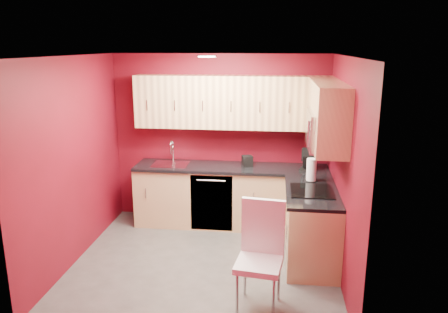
% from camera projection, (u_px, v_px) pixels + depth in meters
% --- Properties ---
extents(floor, '(3.20, 3.20, 0.00)m').
position_uv_depth(floor, '(205.00, 262.00, 5.43)').
color(floor, '#524F4C').
rests_on(floor, ground).
extents(ceiling, '(3.20, 3.20, 0.00)m').
position_uv_depth(ceiling, '(202.00, 56.00, 4.81)').
color(ceiling, white).
rests_on(ceiling, wall_back).
extents(wall_back, '(3.20, 0.00, 3.20)m').
position_uv_depth(wall_back, '(220.00, 139.00, 6.56)').
color(wall_back, maroon).
rests_on(wall_back, floor).
extents(wall_front, '(3.20, 0.00, 3.20)m').
position_uv_depth(wall_front, '(175.00, 213.00, 3.68)').
color(wall_front, maroon).
rests_on(wall_front, floor).
extents(wall_left, '(0.00, 3.00, 3.00)m').
position_uv_depth(wall_left, '(74.00, 161.00, 5.30)').
color(wall_left, maroon).
rests_on(wall_left, floor).
extents(wall_right, '(0.00, 3.00, 3.00)m').
position_uv_depth(wall_right, '(343.00, 170.00, 4.94)').
color(wall_right, maroon).
rests_on(wall_right, floor).
extents(base_cabinets_back, '(2.80, 0.60, 0.87)m').
position_uv_depth(base_cabinets_back, '(231.00, 197.00, 6.45)').
color(base_cabinets_back, tan).
rests_on(base_cabinets_back, floor).
extents(base_cabinets_right, '(0.60, 1.30, 0.87)m').
position_uv_depth(base_cabinets_right, '(311.00, 226.00, 5.41)').
color(base_cabinets_right, tan).
rests_on(base_cabinets_right, floor).
extents(countertop_back, '(2.80, 0.63, 0.04)m').
position_uv_depth(countertop_back, '(231.00, 168.00, 6.33)').
color(countertop_back, black).
rests_on(countertop_back, base_cabinets_back).
extents(countertop_right, '(0.63, 1.27, 0.04)m').
position_uv_depth(countertop_right, '(312.00, 192.00, 5.29)').
color(countertop_right, black).
rests_on(countertop_right, base_cabinets_right).
extents(upper_cabinets_back, '(2.80, 0.35, 0.75)m').
position_uv_depth(upper_cabinets_back, '(232.00, 102.00, 6.23)').
color(upper_cabinets_back, '#ECC585').
rests_on(upper_cabinets_back, wall_back).
extents(upper_cabinets_right, '(0.35, 1.55, 0.75)m').
position_uv_depth(upper_cabinets_right, '(327.00, 108.00, 5.22)').
color(upper_cabinets_right, '#ECC585').
rests_on(upper_cabinets_right, wall_right).
extents(microwave, '(0.42, 0.76, 0.42)m').
position_uv_depth(microwave, '(325.00, 130.00, 5.05)').
color(microwave, silver).
rests_on(microwave, upper_cabinets_right).
extents(cooktop, '(0.50, 0.55, 0.01)m').
position_uv_depth(cooktop, '(312.00, 191.00, 5.25)').
color(cooktop, black).
rests_on(cooktop, countertop_right).
extents(sink, '(0.52, 0.42, 0.35)m').
position_uv_depth(sink, '(171.00, 162.00, 6.43)').
color(sink, silver).
rests_on(sink, countertop_back).
extents(dishwasher_front, '(0.60, 0.02, 0.82)m').
position_uv_depth(dishwasher_front, '(211.00, 203.00, 6.20)').
color(dishwasher_front, black).
rests_on(dishwasher_front, base_cabinets_back).
extents(downlight, '(0.20, 0.20, 0.01)m').
position_uv_depth(downlight, '(207.00, 57.00, 5.10)').
color(downlight, white).
rests_on(downlight, ceiling).
extents(coffee_maker, '(0.24, 0.28, 0.30)m').
position_uv_depth(coffee_maker, '(308.00, 160.00, 6.09)').
color(coffee_maker, black).
rests_on(coffee_maker, countertop_back).
extents(napkin_holder, '(0.18, 0.18, 0.15)m').
position_uv_depth(napkin_holder, '(247.00, 161.00, 6.33)').
color(napkin_holder, black).
rests_on(napkin_holder, countertop_back).
extents(paper_towel, '(0.20, 0.20, 0.30)m').
position_uv_depth(paper_towel, '(311.00, 170.00, 5.61)').
color(paper_towel, white).
rests_on(paper_towel, countertop_right).
extents(dining_chair, '(0.51, 0.52, 1.11)m').
position_uv_depth(dining_chair, '(259.00, 258.00, 4.36)').
color(dining_chair, white).
rests_on(dining_chair, floor).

